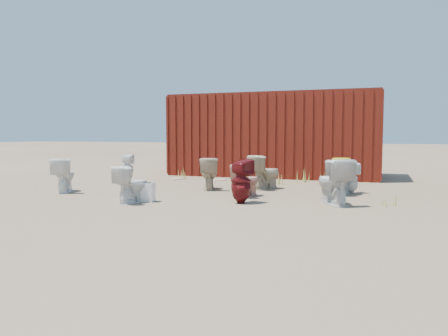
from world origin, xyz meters
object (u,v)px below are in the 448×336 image
(toilet_back_a, at_px, (127,167))
(toilet_back_beige_left, at_px, (209,174))
(toilet_front_maroon, at_px, (241,181))
(toilet_back_beige_right, at_px, (265,172))
(toilet_front_a, at_px, (64,175))
(toilet_front_pink, at_px, (246,180))
(toilet_back_yellowlid, at_px, (341,177))
(loose_tank, at_px, (141,192))
(toilet_back_e, at_px, (351,178))
(shipping_container, at_px, (275,135))
(toilet_front_e, at_px, (333,182))
(toilet_front_c, at_px, (132,184))

(toilet_back_a, relative_size, toilet_back_beige_left, 0.98)
(toilet_front_maroon, xyz_separation_m, toilet_back_beige_right, (-0.09, 2.11, -0.01))
(toilet_front_a, xyz_separation_m, toilet_front_pink, (3.85, 0.67, -0.04))
(toilet_back_yellowlid, bearing_deg, toilet_back_a, 8.47)
(toilet_front_pink, distance_m, toilet_front_maroon, 0.86)
(toilet_front_a, xyz_separation_m, loose_tank, (2.21, -0.59, -0.19))
(toilet_back_yellowlid, xyz_separation_m, toilet_back_e, (0.18, 0.25, -0.04))
(toilet_front_pink, relative_size, toilet_back_a, 0.92)
(toilet_back_beige_right, bearing_deg, shipping_container, -52.31)
(toilet_back_beige_right, bearing_deg, toilet_front_a, 54.67)
(toilet_front_maroon, distance_m, toilet_back_e, 2.69)
(toilet_front_e, distance_m, loose_tank, 3.47)
(toilet_front_e, bearing_deg, loose_tank, -19.68)
(toilet_front_c, distance_m, toilet_back_a, 3.92)
(toilet_front_c, xyz_separation_m, toilet_back_beige_right, (1.77, 2.70, 0.05))
(toilet_front_pink, relative_size, toilet_back_beige_left, 0.91)
(toilet_front_a, distance_m, toilet_front_c, 2.28)
(toilet_front_a, xyz_separation_m, toilet_back_a, (-0.01, 2.50, -0.01))
(toilet_front_c, height_order, toilet_front_e, toilet_front_e)
(toilet_front_a, distance_m, toilet_back_beige_left, 3.10)
(toilet_front_e, bearing_deg, shipping_container, -100.30)
(shipping_container, relative_size, toilet_front_c, 8.92)
(shipping_container, bearing_deg, toilet_back_e, -55.29)
(toilet_back_a, relative_size, loose_tank, 1.41)
(toilet_front_a, relative_size, toilet_back_a, 1.03)
(toilet_front_maroon, relative_size, toilet_back_e, 1.24)
(toilet_front_e, height_order, loose_tank, toilet_front_e)
(toilet_front_a, xyz_separation_m, toilet_back_beige_left, (2.75, 1.45, -0.00))
(toilet_front_pink, xyz_separation_m, toilet_back_beige_left, (-1.11, 0.78, 0.03))
(toilet_back_beige_left, height_order, loose_tank, toilet_back_beige_left)
(toilet_front_maroon, height_order, toilet_back_e, toilet_front_maroon)
(toilet_front_maroon, xyz_separation_m, toilet_back_yellowlid, (1.58, 1.79, -0.04))
(shipping_container, height_order, toilet_front_maroon, shipping_container)
(toilet_front_a, height_order, toilet_back_beige_left, toilet_front_a)
(toilet_front_c, bearing_deg, toilet_back_beige_right, -109.42)
(toilet_back_a, bearing_deg, loose_tank, 111.68)
(toilet_back_e, bearing_deg, toilet_back_yellowlid, 95.03)
(toilet_front_c, xyz_separation_m, toilet_front_maroon, (1.86, 0.60, 0.06))
(toilet_back_a, height_order, toilet_back_e, toilet_back_a)
(toilet_front_e, bearing_deg, toilet_front_pink, -47.10)
(toilet_front_c, relative_size, toilet_back_e, 1.05)
(toilet_front_c, distance_m, toilet_back_e, 4.48)
(toilet_front_a, bearing_deg, toilet_back_yellowlid, 170.51)
(toilet_front_c, height_order, loose_tank, toilet_front_c)
(toilet_back_e, relative_size, loose_tank, 1.28)
(toilet_front_pink, bearing_deg, toilet_back_beige_right, -75.02)
(toilet_front_a, height_order, toilet_back_yellowlid, toilet_front_a)
(loose_tank, bearing_deg, toilet_back_yellowlid, 25.20)
(toilet_back_beige_left, xyz_separation_m, toilet_back_e, (3.02, 0.41, -0.04))
(shipping_container, bearing_deg, toilet_front_a, -122.20)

